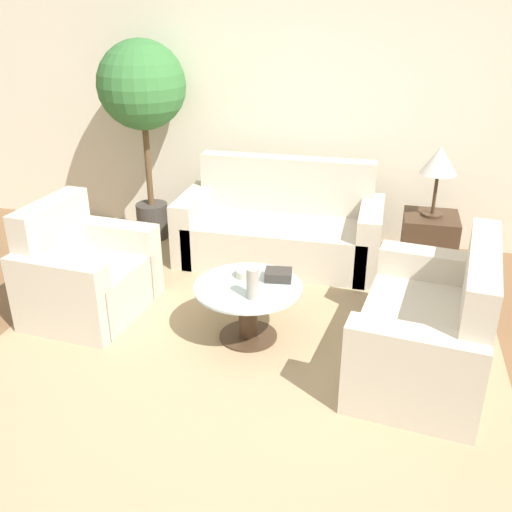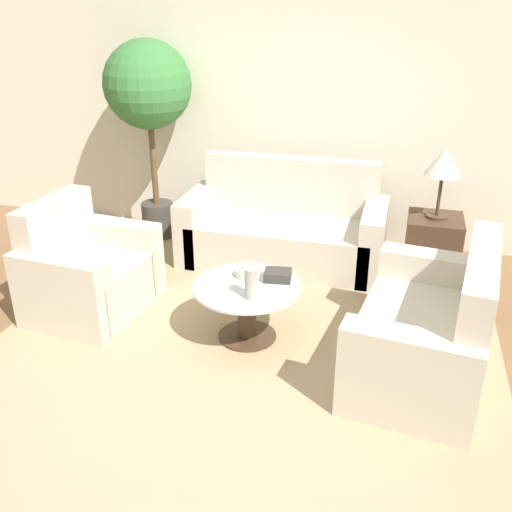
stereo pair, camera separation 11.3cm
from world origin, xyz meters
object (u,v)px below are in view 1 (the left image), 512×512
Objects in this scene: loveseat at (434,331)px; table_lamp at (439,162)px; coffee_table at (248,304)px; vase at (253,283)px; potted_plant at (142,94)px; book_stack at (278,275)px; armchair at (83,276)px; sofa_main at (281,229)px; bowl at (246,273)px.

table_lamp reaches higher than loveseat.
coffee_table is 0.31m from vase.
table_lamp is at bearing -173.10° from loveseat.
potted_plant is 9.32× the size of book_stack.
armchair reaches higher than vase.
coffee_table is 0.31m from book_stack.
sofa_main is 8.48× the size of vase.
table_lamp is at bearing 47.73° from coffee_table.
bowl is (-0.12, 0.30, -0.08)m from vase.
potted_plant reaches higher than loveseat.
potted_plant is at bearing 130.16° from book_stack.
table_lamp is 2.82× the size of vase.
loveseat is 0.74× the size of potted_plant.
loveseat is at bearing -90.84° from table_lamp.
loveseat reaches higher than book_stack.
table_lamp is (2.68, 1.33, 0.73)m from armchair.
armchair reaches higher than bowl.
loveseat is 6.89× the size of book_stack.
book_stack is (0.12, 0.31, -0.07)m from vase.
book_stack is (1.56, 0.04, 0.17)m from armchair.
coffee_table is at bearing -132.27° from table_lamp.
table_lamp is at bearing 0.19° from sofa_main.
armchair reaches higher than book_stack.
loveseat is 6.62× the size of vase.
table_lamp is at bearing 43.76° from bowl.
potted_plant reaches higher than bowl.
book_stack is at bearing 38.65° from coffee_table.
loveseat reaches higher than vase.
vase is (-1.21, -0.06, 0.24)m from loveseat.
armchair is at bearing -86.74° from loveseat.
bowl is (1.32, 0.03, 0.16)m from armchair.
bowl is at bearing 108.64° from coffee_table.
bowl reaches higher than coffee_table.
coffee_table is 1.26× the size of table_lamp.
sofa_main reaches higher than vase.
armchair is 1.37m from coffee_table.
table_lamp is at bearing 52.32° from vase.
sofa_main is 0.95× the size of potted_plant.
armchair is 1.93m from potted_plant.
vase is (1.50, -1.80, -0.92)m from potted_plant.
sofa_main is at bearing -179.81° from table_lamp.
sofa_main is 1.83m from potted_plant.
coffee_table is 0.23m from bowl.
sofa_main reaches higher than loveseat.
vase is (1.44, -0.27, 0.24)m from armchair.
coffee_table is at bearing -48.99° from potted_plant.
table_lamp is at bearing -4.26° from potted_plant.
potted_plant is at bearing 131.01° from coffee_table.
loveseat reaches higher than bowl.
vase is at bearing -65.61° from coffee_table.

